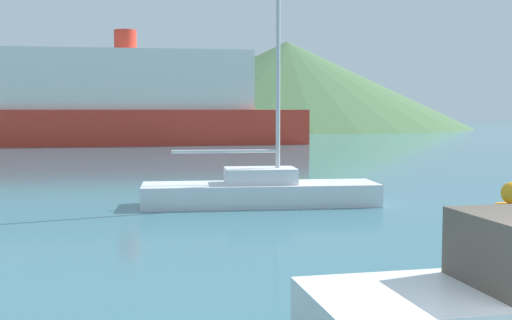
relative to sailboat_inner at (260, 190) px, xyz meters
The scene contains 5 objects.
sailboat_inner is the anchor object (origin of this frame).
ferry_distant 33.27m from the sailboat_inner, 92.73° to the left, with size 27.78×9.54×8.66m.
buoy_marker 6.53m from the sailboat_inner, 34.63° to the right, with size 0.79×0.79×0.91m.
hill_central 64.14m from the sailboat_inner, 90.07° to the left, with size 43.43×43.43×7.23m.
hill_east 75.60m from the sailboat_inner, 71.73° to the left, with size 51.63×51.63×12.33m.
Camera 1 is at (-4.27, -3.93, 2.69)m, focal length 45.00 mm.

